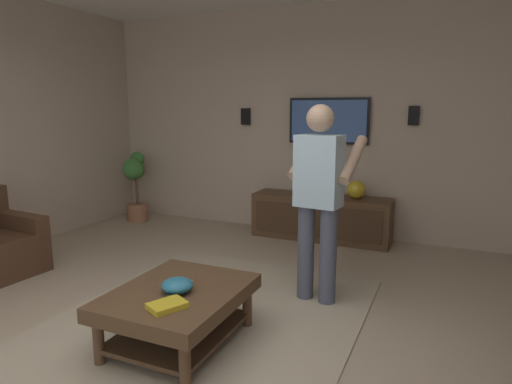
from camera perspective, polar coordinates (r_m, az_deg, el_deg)
ground_plane at (r=3.07m, az=-11.91°, el=-21.06°), size 8.19×8.19×0.00m
wall_back_tv at (r=5.77m, az=8.24°, el=8.89°), size 0.10×6.23×2.88m
area_rug at (r=3.42m, az=-7.86°, el=-17.21°), size 3.03×2.22×0.01m
coffee_table at (r=3.15m, az=-9.97°, el=-14.01°), size 1.00×0.80×0.40m
media_console at (r=5.57m, az=8.33°, el=-3.28°), size 0.45×1.70×0.55m
tv at (r=5.65m, az=9.33°, el=9.03°), size 0.05×1.01×0.57m
person_standing at (r=3.64m, az=8.14°, el=-0.05°), size 0.58×0.59×1.64m
potted_plant_tall at (r=6.63m, az=-15.33°, el=1.61°), size 0.40×0.37×1.00m
bowl at (r=3.05m, az=-10.12°, el=-11.76°), size 0.21×0.21×0.09m
remote_white at (r=3.19m, az=-9.55°, el=-11.37°), size 0.07×0.15×0.02m
remote_black at (r=2.93m, az=-11.03°, el=-13.51°), size 0.14×0.13×0.02m
book at (r=2.84m, az=-11.35°, el=-14.13°), size 0.27×0.24×0.04m
vase_round at (r=5.40m, az=12.79°, el=0.30°), size 0.22×0.22×0.22m
wall_speaker_left at (r=5.49m, az=19.66°, el=9.25°), size 0.06×0.12×0.22m
wall_speaker_right at (r=6.05m, az=-1.33°, el=9.70°), size 0.06×0.12×0.22m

